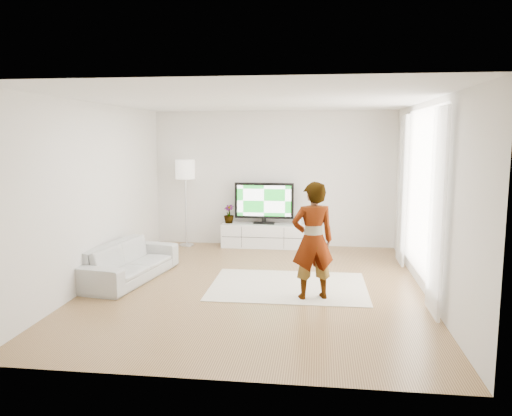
# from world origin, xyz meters

# --- Properties ---
(floor) EXTENTS (6.00, 6.00, 0.00)m
(floor) POSITION_xyz_m (0.00, 0.00, 0.00)
(floor) COLOR #A5804A
(floor) RESTS_ON ground
(ceiling) EXTENTS (6.00, 6.00, 0.00)m
(ceiling) POSITION_xyz_m (0.00, 0.00, 2.80)
(ceiling) COLOR white
(ceiling) RESTS_ON wall_back
(wall_left) EXTENTS (0.02, 6.00, 2.80)m
(wall_left) POSITION_xyz_m (-2.50, 0.00, 1.40)
(wall_left) COLOR silver
(wall_left) RESTS_ON floor
(wall_right) EXTENTS (0.02, 6.00, 2.80)m
(wall_right) POSITION_xyz_m (2.50, 0.00, 1.40)
(wall_right) COLOR silver
(wall_right) RESTS_ON floor
(wall_back) EXTENTS (5.00, 0.02, 2.80)m
(wall_back) POSITION_xyz_m (0.00, 3.00, 1.40)
(wall_back) COLOR silver
(wall_back) RESTS_ON floor
(wall_front) EXTENTS (5.00, 0.02, 2.80)m
(wall_front) POSITION_xyz_m (0.00, -3.00, 1.40)
(wall_front) COLOR silver
(wall_front) RESTS_ON floor
(window) EXTENTS (0.01, 2.60, 2.50)m
(window) POSITION_xyz_m (2.48, 0.30, 1.45)
(window) COLOR white
(window) RESTS_ON wall_right
(curtain_near) EXTENTS (0.04, 0.70, 2.60)m
(curtain_near) POSITION_xyz_m (2.40, -1.00, 1.35)
(curtain_near) COLOR white
(curtain_near) RESTS_ON floor
(curtain_far) EXTENTS (0.04, 0.70, 2.60)m
(curtain_far) POSITION_xyz_m (2.40, 1.60, 1.35)
(curtain_far) COLOR white
(curtain_far) RESTS_ON floor
(media_console) EXTENTS (1.73, 0.49, 0.49)m
(media_console) POSITION_xyz_m (-0.17, 2.76, 0.24)
(media_console) COLOR white
(media_console) RESTS_ON floor
(television) EXTENTS (1.22, 0.24, 0.85)m
(television) POSITION_xyz_m (-0.17, 2.79, 0.95)
(television) COLOR black
(television) RESTS_ON media_console
(game_console) EXTENTS (0.07, 0.15, 0.20)m
(game_console) POSITION_xyz_m (0.58, 2.76, 0.59)
(game_console) COLOR white
(game_console) RESTS_ON media_console
(potted_plant) EXTENTS (0.26, 0.26, 0.38)m
(potted_plant) POSITION_xyz_m (-0.91, 2.77, 0.68)
(potted_plant) COLOR #3F7238
(potted_plant) RESTS_ON media_console
(rug) EXTENTS (2.38, 1.73, 0.01)m
(rug) POSITION_xyz_m (0.50, 0.05, 0.01)
(rug) COLOR beige
(rug) RESTS_ON floor
(player) EXTENTS (0.69, 0.55, 1.66)m
(player) POSITION_xyz_m (0.87, -0.48, 0.84)
(player) COLOR #334772
(player) RESTS_ON rug
(sofa) EXTENTS (1.09, 2.11, 0.59)m
(sofa) POSITION_xyz_m (-2.06, 0.13, 0.29)
(sofa) COLOR beige
(sofa) RESTS_ON floor
(floor_lamp) EXTENTS (0.40, 0.40, 1.80)m
(floor_lamp) POSITION_xyz_m (-1.81, 2.70, 1.52)
(floor_lamp) COLOR silver
(floor_lamp) RESTS_ON floor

